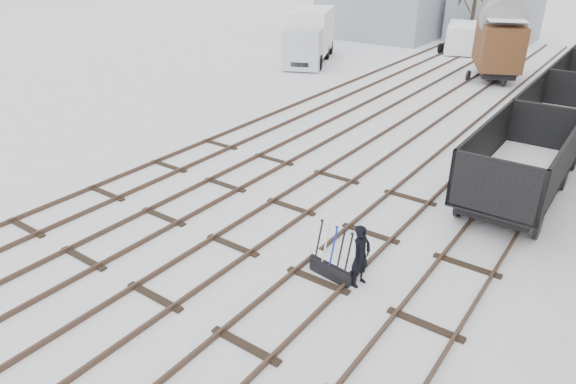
# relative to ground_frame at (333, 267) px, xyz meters

# --- Properties ---
(ground) EXTENTS (120.00, 120.00, 0.00)m
(ground) POSITION_rel_ground_frame_xyz_m (-3.18, -0.45, -0.28)
(ground) COLOR white
(ground) RESTS_ON ground
(tracks) EXTENTS (13.90, 52.00, 0.16)m
(tracks) POSITION_rel_ground_frame_xyz_m (-3.18, 13.23, -0.21)
(tracks) COLOR black
(tracks) RESTS_ON ground
(shed_left) EXTENTS (10.00, 8.00, 4.10)m
(shed_left) POSITION_rel_ground_frame_xyz_m (-16.18, 35.55, 1.76)
(shed_left) COLOR #969DA9
(shed_left) RESTS_ON ground
(shed_right) EXTENTS (7.00, 6.00, 4.50)m
(shed_right) POSITION_rel_ground_frame_xyz_m (-7.18, 39.55, 1.96)
(shed_right) COLOR #969DA9
(shed_right) RESTS_ON ground
(ground_frame) EXTENTS (1.35, 0.60, 1.49)m
(ground_frame) POSITION_rel_ground_frame_xyz_m (0.00, 0.00, 0.00)
(ground_frame) COLOR black
(ground_frame) RESTS_ON ground
(worker) EXTENTS (0.51, 0.69, 1.74)m
(worker) POSITION_rel_ground_frame_xyz_m (0.75, 0.10, 0.59)
(worker) COLOR black
(worker) RESTS_ON ground
(freight_wagon_a) EXTENTS (2.64, 6.60, 2.69)m
(freight_wagon_a) POSITION_rel_ground_frame_xyz_m (2.82, 7.38, 0.75)
(freight_wagon_a) COLOR black
(freight_wagon_a) RESTS_ON ground
(freight_wagon_b) EXTENTS (2.64, 6.60, 2.69)m
(freight_wagon_b) POSITION_rel_ground_frame_xyz_m (2.82, 13.78, 0.75)
(freight_wagon_b) COLOR black
(freight_wagon_b) RESTS_ON ground
(box_van_wagon) EXTENTS (4.48, 5.74, 3.89)m
(box_van_wagon) POSITION_rel_ground_frame_xyz_m (-2.84, 24.92, 1.98)
(box_van_wagon) COLOR black
(box_van_wagon) RESTS_ON ground
(lorry) EXTENTS (4.60, 8.34, 3.62)m
(lorry) POSITION_rel_ground_frame_xyz_m (-15.60, 22.42, 1.58)
(lorry) COLOR black
(lorry) RESTS_ON ground
(panel_van) EXTENTS (3.47, 5.40, 2.20)m
(panel_van) POSITION_rel_ground_frame_xyz_m (-7.67, 32.63, 0.86)
(panel_van) COLOR white
(panel_van) RESTS_ON ground
(crane) EXTENTS (1.73, 4.75, 8.08)m
(crane) POSITION_rel_ground_frame_xyz_m (-19.98, 34.07, 1.84)
(crane) COLOR #2A292E
(crane) RESTS_ON ground
(tree_far_left) EXTENTS (0.30, 0.30, 4.43)m
(tree_far_left) POSITION_rel_ground_frame_xyz_m (-7.76, 35.04, 1.93)
(tree_far_left) COLOR black
(tree_far_left) RESTS_ON ground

